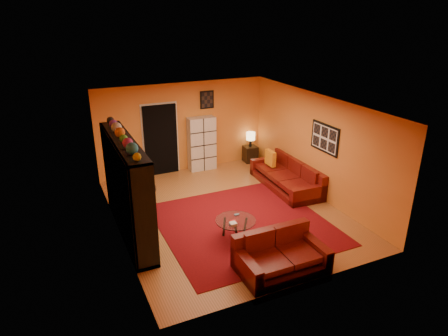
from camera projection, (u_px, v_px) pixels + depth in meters
name	position (u px, v px, depth m)	size (l,w,h in m)	color
floor	(226.00, 212.00, 9.52)	(6.00, 6.00, 0.00)	#985E2F
ceiling	(227.00, 104.00, 8.56)	(6.00, 6.00, 0.00)	white
wall_back	(183.00, 127.00, 11.58)	(6.00, 6.00, 0.00)	orange
wall_front	(304.00, 220.00, 6.51)	(6.00, 6.00, 0.00)	orange
wall_left	(115.00, 179.00, 8.08)	(6.00, 6.00, 0.00)	orange
wall_right	(317.00, 146.00, 10.00)	(6.00, 6.00, 0.00)	orange
rug	(243.00, 224.00, 8.97)	(3.60, 3.60, 0.01)	#5B0A10
doorway	(161.00, 140.00, 11.38)	(0.95, 0.10, 2.04)	black
wall_art_right	(325.00, 138.00, 9.63)	(0.03, 1.00, 0.70)	black
wall_art_back	(207.00, 100.00, 11.57)	(0.42, 0.03, 0.52)	black
entertainment_unit	(127.00, 188.00, 8.26)	(0.45, 3.00, 2.10)	black
tv	(130.00, 191.00, 8.27)	(0.12, 0.92, 0.53)	black
sofa	(289.00, 177.00, 10.77)	(1.09, 2.44, 0.85)	#540C0B
loveseat	(279.00, 255.00, 7.36)	(1.62, 0.98, 0.85)	#540C0B
throw_pillow	(270.00, 158.00, 11.13)	(0.12, 0.42, 0.42)	orange
coffee_table	(236.00, 222.00, 8.29)	(0.84, 0.84, 0.42)	silver
storage_cabinet	(202.00, 144.00, 11.78)	(0.80, 0.35, 1.60)	silver
bowl_chair	(143.00, 190.00, 9.97)	(0.67, 0.67, 0.55)	black
side_table	(250.00, 154.00, 12.56)	(0.40, 0.40, 0.50)	black
table_lamp	(251.00, 137.00, 12.35)	(0.28, 0.28, 0.46)	black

